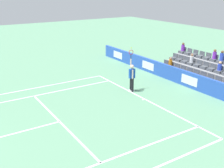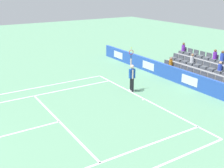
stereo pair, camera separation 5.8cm
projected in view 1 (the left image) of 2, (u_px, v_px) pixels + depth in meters
name	position (u px, v px, depth m)	size (l,w,h in m)	color
line_baseline	(145.00, 99.00, 16.75)	(10.97, 0.10, 0.01)	white
line_service	(60.00, 122.00, 13.97)	(8.23, 0.10, 0.01)	white
line_singles_sideline_left	(27.00, 97.00, 17.02)	(0.10, 11.89, 0.01)	white
line_singles_sideline_right	(90.00, 167.00, 10.46)	(0.10, 11.89, 0.01)	white
line_doubles_sideline_left	(21.00, 91.00, 18.11)	(0.10, 11.89, 0.01)	white
line_centre_mark	(144.00, 100.00, 16.70)	(0.10, 0.20, 0.01)	white
sponsor_barrier	(190.00, 80.00, 18.52)	(21.52, 0.22, 1.05)	blue
tennis_player	(132.00, 77.00, 17.72)	(0.51, 0.40, 2.85)	black
stadium_stand	(213.00, 74.00, 19.67)	(8.06, 2.85, 2.18)	gray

